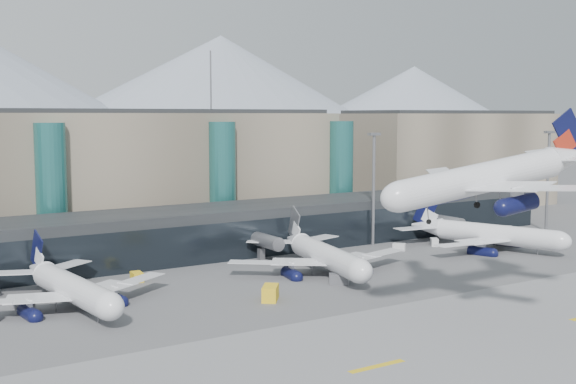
% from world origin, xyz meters
% --- Properties ---
extents(ground, '(900.00, 900.00, 0.00)m').
position_xyz_m(ground, '(0.00, 0.00, 0.00)').
color(ground, '#515154').
rests_on(ground, ground).
extents(runway_strip, '(400.00, 40.00, 0.04)m').
position_xyz_m(runway_strip, '(0.00, -15.00, 0.02)').
color(runway_strip, slate).
rests_on(runway_strip, ground).
extents(runway_markings, '(128.00, 1.00, 0.02)m').
position_xyz_m(runway_markings, '(-0.00, -15.00, 0.05)').
color(runway_markings, gold).
rests_on(runway_markings, ground).
extents(concourse, '(170.00, 27.00, 10.00)m').
position_xyz_m(concourse, '(-0.02, 57.73, 4.97)').
color(concourse, black).
rests_on(concourse, ground).
extents(terminal_main, '(130.00, 30.00, 31.00)m').
position_xyz_m(terminal_main, '(-25.00, 90.00, 15.44)').
color(terminal_main, gray).
rests_on(terminal_main, ground).
extents(terminal_east, '(70.00, 30.00, 31.00)m').
position_xyz_m(terminal_east, '(95.00, 90.00, 15.44)').
color(terminal_east, gray).
rests_on(terminal_east, ground).
extents(teal_towers, '(116.40, 19.40, 46.00)m').
position_xyz_m(teal_towers, '(-14.99, 74.01, 14.01)').
color(teal_towers, '#256866').
rests_on(teal_towers, ground).
extents(mountain_ridge, '(910.00, 400.00, 110.00)m').
position_xyz_m(mountain_ridge, '(15.97, 380.00, 45.74)').
color(mountain_ridge, gray).
rests_on(mountain_ridge, ground).
extents(lightmast_mid, '(3.00, 1.20, 25.60)m').
position_xyz_m(lightmast_mid, '(30.00, 48.00, 14.42)').
color(lightmast_mid, slate).
rests_on(lightmast_mid, ground).
extents(lightmast_right, '(3.00, 1.20, 25.60)m').
position_xyz_m(lightmast_right, '(80.00, 40.00, 14.42)').
color(lightmast_right, slate).
rests_on(lightmast_right, ground).
extents(hero_jet, '(38.02, 37.86, 12.32)m').
position_xyz_m(hero_jet, '(7.58, -8.40, 22.15)').
color(hero_jet, silver).
rests_on(hero_jet, ground).
extents(jet_parked_left, '(35.93, 35.64, 11.63)m').
position_xyz_m(jet_parked_left, '(-43.64, 32.46, 4.40)').
color(jet_parked_left, silver).
rests_on(jet_parked_left, ground).
extents(jet_parked_mid, '(37.35, 38.05, 12.26)m').
position_xyz_m(jet_parked_mid, '(4.19, 32.08, 4.64)').
color(jet_parked_mid, silver).
rests_on(jet_parked_mid, ground).
extents(jet_parked_right, '(36.21, 38.51, 12.38)m').
position_xyz_m(jet_parked_right, '(47.72, 32.47, 4.68)').
color(jet_parked_right, silver).
rests_on(jet_parked_right, ground).
extents(veh_b, '(2.02, 3.04, 1.68)m').
position_xyz_m(veh_b, '(-28.46, 42.07, 0.84)').
color(veh_b, yellow).
rests_on(veh_b, ground).
extents(veh_c, '(3.85, 3.39, 1.90)m').
position_xyz_m(veh_c, '(0.76, 21.06, 0.95)').
color(veh_c, '#4E4E53').
rests_on(veh_c, ground).
extents(veh_d, '(2.95, 3.27, 1.66)m').
position_xyz_m(veh_d, '(41.37, 39.95, 0.83)').
color(veh_d, silver).
rests_on(veh_d, ground).
extents(veh_e, '(3.41, 2.36, 1.76)m').
position_xyz_m(veh_e, '(65.31, 26.52, 0.88)').
color(veh_e, yellow).
rests_on(veh_e, ground).
extents(veh_f, '(3.12, 3.17, 1.63)m').
position_xyz_m(veh_f, '(-49.64, 33.78, 0.81)').
color(veh_f, '#4E4E53').
rests_on(veh_f, ground).
extents(veh_g, '(2.91, 3.07, 1.57)m').
position_xyz_m(veh_g, '(30.76, 39.80, 0.78)').
color(veh_g, silver).
rests_on(veh_g, ground).
extents(veh_h, '(4.48, 4.84, 2.41)m').
position_xyz_m(veh_h, '(-15.05, 18.00, 1.20)').
color(veh_h, yellow).
rests_on(veh_h, ground).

